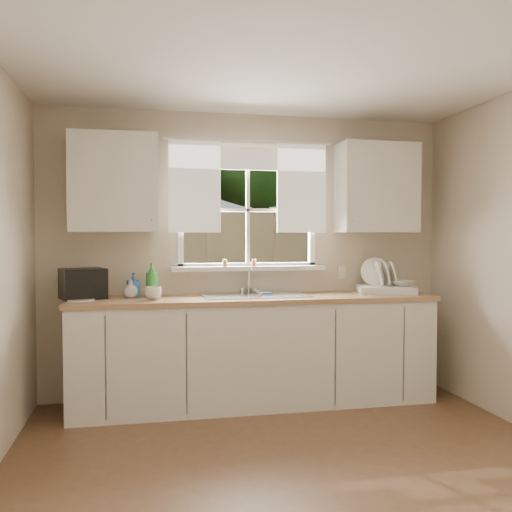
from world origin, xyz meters
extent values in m
plane|color=brown|center=(0.00, 0.00, 0.00)|extent=(4.00, 4.00, 0.00)
cube|color=beige|center=(0.00, 2.00, 0.57)|extent=(3.60, 0.02, 1.15)
cube|color=beige|center=(0.00, 2.00, 2.33)|extent=(3.60, 0.02, 0.35)
cube|color=beige|center=(-1.20, 2.00, 1.65)|extent=(1.20, 0.02, 1.00)
cube|color=beige|center=(1.20, 2.00, 1.65)|extent=(1.20, 0.02, 1.00)
cube|color=silver|center=(0.00, 0.00, 2.50)|extent=(3.60, 4.00, 0.02)
cube|color=white|center=(0.00, 2.02, 1.15)|extent=(1.30, 0.06, 0.05)
cube|color=white|center=(0.00, 2.02, 2.15)|extent=(1.30, 0.06, 0.05)
cube|color=white|center=(-0.60, 2.02, 1.65)|extent=(0.05, 0.06, 1.05)
cube|color=white|center=(0.60, 2.02, 1.65)|extent=(0.05, 0.06, 1.05)
cube|color=white|center=(0.00, 2.02, 1.65)|extent=(0.03, 0.04, 1.00)
cube|color=white|center=(0.00, 2.02, 1.65)|extent=(1.20, 0.04, 0.03)
cube|color=white|center=(0.00, 1.96, 1.13)|extent=(1.38, 0.14, 0.04)
cylinder|color=white|center=(0.00, 1.94, 2.25)|extent=(1.50, 0.02, 0.02)
cube|color=white|center=(-0.48, 1.95, 1.85)|extent=(0.45, 0.02, 0.80)
cube|color=white|center=(0.48, 1.95, 1.85)|extent=(0.45, 0.02, 0.80)
cube|color=white|center=(0.00, 1.95, 2.10)|extent=(1.40, 0.02, 0.20)
cube|color=silver|center=(0.00, 1.68, 0.43)|extent=(3.00, 0.62, 0.87)
cube|color=#A77C53|center=(0.00, 1.68, 0.89)|extent=(3.04, 0.65, 0.04)
cube|color=silver|center=(-1.15, 1.82, 1.85)|extent=(0.70, 0.33, 0.80)
cube|color=silver|center=(1.15, 1.82, 1.85)|extent=(0.70, 0.33, 0.80)
cube|color=beige|center=(0.88, 1.99, 1.08)|extent=(0.08, 0.01, 0.12)
cylinder|color=brown|center=(-0.22, 1.94, 1.18)|extent=(0.04, 0.04, 0.06)
cylinder|color=brown|center=(0.04, 1.94, 1.18)|extent=(0.04, 0.04, 0.06)
cube|color=#335421|center=(0.00, 7.00, -0.02)|extent=(20.00, 10.00, 0.02)
cube|color=olive|center=(0.00, 5.00, 0.90)|extent=(8.00, 0.10, 1.80)
cube|color=maroon|center=(-1.20, 8.50, 1.10)|extent=(3.00, 3.00, 2.20)
cube|color=black|center=(-1.20, 8.50, 2.35)|extent=(3.20, 3.20, 0.30)
cylinder|color=#423021|center=(1.40, 8.00, 1.60)|extent=(0.36, 0.36, 3.20)
sphere|color=#214716|center=(1.40, 8.00, 4.00)|extent=(4.00, 4.00, 4.00)
sphere|color=#214716|center=(0.30, 9.50, 4.50)|extent=(3.20, 3.20, 3.20)
cube|color=#B7B7BC|center=(0.00, 1.71, 0.83)|extent=(0.84, 0.46, 0.18)
cube|color=#B7B7BC|center=(0.00, 1.71, 0.92)|extent=(0.88, 0.50, 0.01)
cube|color=#B7B7BC|center=(0.00, 1.71, 0.89)|extent=(0.02, 0.41, 0.14)
cylinder|color=silver|center=(0.00, 1.96, 1.02)|extent=(0.03, 0.03, 0.22)
cylinder|color=silver|center=(0.00, 1.88, 1.13)|extent=(0.02, 0.18, 0.02)
sphere|color=silver|center=(-0.06, 1.96, 0.94)|extent=(0.05, 0.05, 0.05)
sphere|color=silver|center=(0.06, 1.96, 0.94)|extent=(0.05, 0.05, 0.05)
cube|color=silver|center=(1.19, 1.70, 0.94)|extent=(0.57, 0.48, 0.06)
cylinder|color=white|center=(1.14, 1.82, 1.09)|extent=(0.27, 0.14, 0.25)
cylinder|color=white|center=(1.13, 1.72, 1.08)|extent=(0.13, 0.23, 0.22)
cylinder|color=white|center=(1.19, 1.70, 1.08)|extent=(0.13, 0.23, 0.22)
cylinder|color=white|center=(1.25, 1.68, 1.08)|extent=(0.13, 0.23, 0.22)
imported|color=silver|center=(1.32, 1.65, 1.00)|extent=(0.22, 0.22, 0.05)
imported|color=#2E8C35|center=(-0.85, 1.80, 1.05)|extent=(0.12, 0.12, 0.29)
imported|color=#3068B6|center=(-1.00, 1.86, 1.01)|extent=(0.12, 0.12, 0.20)
imported|color=beige|center=(-1.03, 1.79, 0.98)|extent=(0.13, 0.13, 0.15)
cylinder|color=silver|center=(-1.40, 1.64, 0.92)|extent=(0.21, 0.21, 0.01)
imported|color=silver|center=(-0.85, 1.59, 0.96)|extent=(0.15, 0.15, 0.10)
cube|color=black|center=(-1.40, 1.78, 1.03)|extent=(0.41, 0.38, 0.24)
camera|label=1|loc=(-0.91, -2.76, 1.41)|focal=38.00mm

